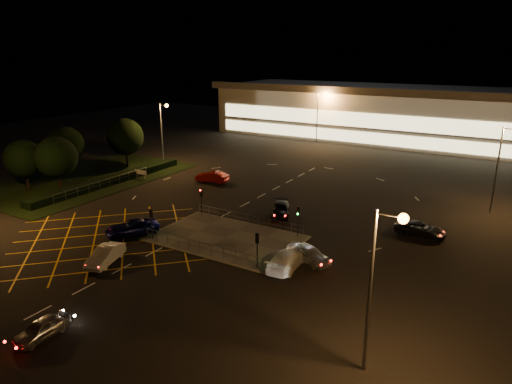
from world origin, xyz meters
The scene contains 26 objects.
ground centered at (0.00, 0.00, 0.00)m, with size 180.00×180.00×0.00m, color black.
pedestrian_island centered at (2.00, -2.00, 0.06)m, with size 14.00×9.00×0.12m, color #4C4944.
grass_verge centered at (-28.00, 6.00, 0.04)m, with size 18.00×30.00×0.08m, color black.
hedge centered at (-23.00, 6.00, 0.50)m, with size 2.00×26.00×1.00m, color black.
supermarket centered at (0.00, 61.95, 5.31)m, with size 72.00×26.50×10.50m.
streetlight_se centered at (20.44, -14.00, 6.56)m, with size 1.78×0.56×10.03m.
streetlight_nw centered at (-23.56, 18.00, 6.56)m, with size 1.78×0.56×10.03m.
streetlight_ne centered at (24.44, 20.00, 6.56)m, with size 1.78×0.56×10.03m.
streetlight_far_left centered at (-9.56, 48.00, 6.56)m, with size 1.78×0.56×10.03m.
signal_sw centered at (-4.00, -5.99, 2.37)m, with size 0.28×0.30×3.15m.
signal_se centered at (8.00, -5.99, 2.37)m, with size 0.28×0.30×3.15m.
signal_nw centered at (-4.00, 1.99, 2.37)m, with size 0.28×0.30×3.15m.
signal_ne centered at (8.00, 1.99, 2.37)m, with size 0.28×0.30×3.15m.
tree_a centered at (-30.00, -2.00, 4.33)m, with size 5.04×5.04×6.86m.
tree_b centered at (-32.00, 6.00, 4.64)m, with size 5.40×5.40×7.35m.
tree_c centered at (-28.00, 14.00, 4.95)m, with size 5.76×5.76×7.84m.
tree_d centered at (-34.00, 20.00, 4.02)m, with size 4.68×4.68×6.37m.
tree_e centered at (-26.00, 0.00, 4.64)m, with size 5.40×5.40×7.35m.
car_near_silver centered at (0.90, -21.67, 0.64)m, with size 1.52×3.77×1.28m, color #9FA0A6.
car_queue_white centered at (-4.05, -11.90, 0.75)m, with size 1.58×4.52×1.49m, color silver.
car_left_blue centered at (-6.81, -5.95, 0.74)m, with size 2.46×5.34×1.48m, color #0E1157.
car_far_dkgrey centered at (3.51, 6.89, 0.69)m, with size 1.92×4.73×1.37m, color black.
car_right_silver centered at (11.24, -2.53, 0.76)m, with size 1.80×4.47×1.52m, color silver.
car_circ_red centered at (-11.24, 13.98, 0.79)m, with size 1.67×4.79×1.58m, color #9F130B.
car_east_grey centered at (18.48, 8.71, 0.70)m, with size 2.33×5.05×1.40m, color black.
car_approach_white centered at (10.10, -4.56, 0.78)m, with size 2.17×5.35×1.55m, color #BEBEBE.
Camera 1 is at (26.07, -36.61, 17.96)m, focal length 32.00 mm.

